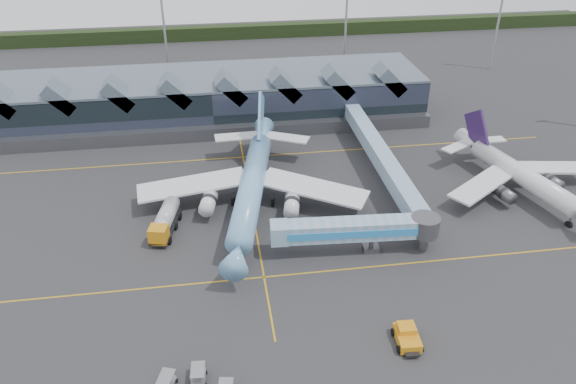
{
  "coord_description": "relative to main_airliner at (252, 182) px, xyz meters",
  "views": [
    {
      "loc": [
        -5.56,
        -67.39,
        49.12
      ],
      "look_at": [
        5.33,
        5.61,
        5.0
      ],
      "focal_mm": 35.0,
      "sensor_mm": 36.0,
      "label": 1
    }
  ],
  "objects": [
    {
      "name": "fuel_truck",
      "position": [
        -13.76,
        -5.4,
        -2.14
      ],
      "size": [
        4.66,
        10.64,
        3.54
      ],
      "rotation": [
        0.0,
        0.0,
        -0.21
      ],
      "color": "black",
      "rests_on": "ground"
    },
    {
      "name": "taxi_stripes",
      "position": [
        -0.3,
        -0.88,
        -4.13
      ],
      "size": [
        120.0,
        60.0,
        0.01
      ],
      "color": "#BF8B16",
      "rests_on": "ground"
    },
    {
      "name": "tree_line_far",
      "position": [
        -0.3,
        99.12,
        -2.13
      ],
      "size": [
        260.0,
        4.0,
        4.0
      ],
      "primitive_type": "cube",
      "color": "black",
      "rests_on": "ground"
    },
    {
      "name": "main_airliner",
      "position": [
        0.0,
        0.0,
        0.0
      ],
      "size": [
        37.31,
        43.51,
        14.06
      ],
      "rotation": [
        0.0,
        0.0,
        -0.2
      ],
      "color": "#609CC2",
      "rests_on": "ground"
    },
    {
      "name": "ground",
      "position": [
        -0.3,
        -10.88,
        -4.13
      ],
      "size": [
        260.0,
        260.0,
        0.0
      ],
      "primitive_type": "plane",
      "color": "#272729",
      "rests_on": "ground"
    },
    {
      "name": "regional_jet",
      "position": [
        44.69,
        -2.3,
        -0.67
      ],
      "size": [
        28.25,
        31.45,
        10.92
      ],
      "rotation": [
        0.0,
        0.0,
        0.26
      ],
      "color": "silver",
      "rests_on": "ground"
    },
    {
      "name": "baggage_carts",
      "position": [
        -9.47,
        -36.26,
        -3.19
      ],
      "size": [
        8.35,
        5.24,
        1.67
      ],
      "rotation": [
        0.0,
        0.0,
        -0.17
      ],
      "color": "gray",
      "rests_on": "ground"
    },
    {
      "name": "terminal",
      "position": [
        -5.37,
        36.47,
        0.75
      ],
      "size": [
        90.0,
        22.25,
        12.52
      ],
      "color": "black",
      "rests_on": "ground"
    },
    {
      "name": "jet_bridge",
      "position": [
        14.65,
        -15.12,
        -0.35
      ],
      "size": [
        24.25,
        5.02,
        5.47
      ],
      "rotation": [
        0.0,
        0.0,
        -0.06
      ],
      "color": "#729DBF",
      "rests_on": "ground"
    },
    {
      "name": "pushback_tug",
      "position": [
        14.97,
        -33.25,
        -3.2
      ],
      "size": [
        3.21,
        4.83,
        2.07
      ],
      "rotation": [
        0.0,
        0.0,
        -0.06
      ],
      "color": "orange",
      "rests_on": "ground"
    },
    {
      "name": "light_masts",
      "position": [
        20.7,
        51.92,
        8.36
      ],
      "size": [
        132.4,
        42.56,
        22.45
      ],
      "color": "#95989E",
      "rests_on": "ground"
    }
  ]
}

